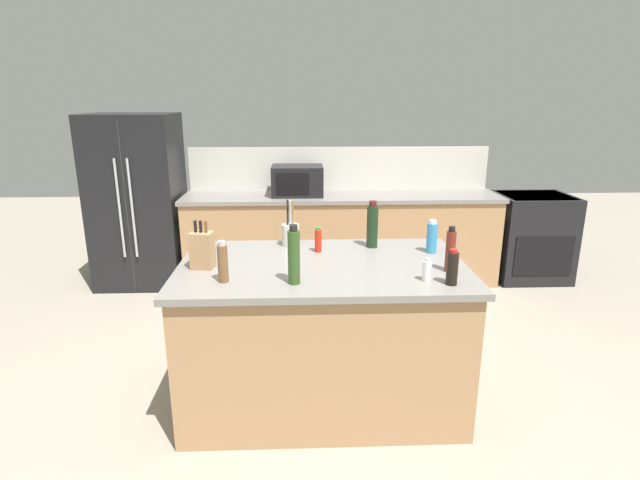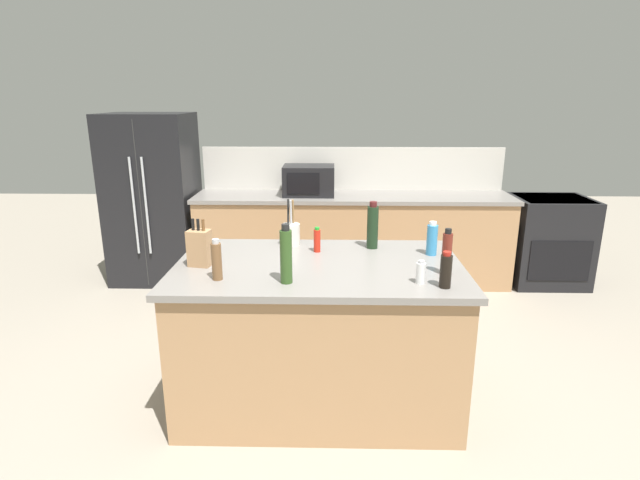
% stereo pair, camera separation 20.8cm
% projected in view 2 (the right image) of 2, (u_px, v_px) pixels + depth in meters
% --- Properties ---
extents(ground_plane, '(14.00, 14.00, 0.00)m').
position_uv_depth(ground_plane, '(319.00, 397.00, 3.32)').
color(ground_plane, gray).
extents(back_counter_run, '(3.28, 0.66, 0.94)m').
position_uv_depth(back_counter_run, '(352.00, 238.00, 5.30)').
color(back_counter_run, '#A87C54').
rests_on(back_counter_run, ground_plane).
extents(wall_backsplash, '(3.24, 0.03, 0.46)m').
position_uv_depth(wall_backsplash, '(352.00, 169.00, 5.40)').
color(wall_backsplash, beige).
rests_on(wall_backsplash, back_counter_run).
extents(kitchen_island, '(1.76, 1.06, 0.94)m').
position_uv_depth(kitchen_island, '(319.00, 333.00, 3.19)').
color(kitchen_island, '#A87C54').
rests_on(kitchen_island, ground_plane).
extents(refrigerator, '(0.86, 0.75, 1.76)m').
position_uv_depth(refrigerator, '(153.00, 199.00, 5.28)').
color(refrigerator, black).
rests_on(refrigerator, ground_plane).
extents(range_oven, '(0.76, 0.65, 0.92)m').
position_uv_depth(range_oven, '(548.00, 240.00, 5.25)').
color(range_oven, black).
rests_on(range_oven, ground_plane).
extents(microwave, '(0.52, 0.39, 0.30)m').
position_uv_depth(microwave, '(309.00, 180.00, 5.13)').
color(microwave, black).
rests_on(microwave, back_counter_run).
extents(knife_block, '(0.15, 0.12, 0.29)m').
position_uv_depth(knife_block, '(200.00, 247.00, 3.00)').
color(knife_block, '#A87C54').
rests_on(knife_block, kitchen_island).
extents(utensil_crock, '(0.12, 0.12, 0.32)m').
position_uv_depth(utensil_crock, '(291.00, 233.00, 3.42)').
color(utensil_crock, beige).
rests_on(utensil_crock, kitchen_island).
extents(hot_sauce_bottle, '(0.05, 0.05, 0.17)m').
position_uv_depth(hot_sauce_bottle, '(317.00, 240.00, 3.27)').
color(hot_sauce_bottle, red).
rests_on(hot_sauce_bottle, kitchen_island).
extents(pepper_grinder, '(0.06, 0.06, 0.24)m').
position_uv_depth(pepper_grinder, '(217.00, 261.00, 2.77)').
color(pepper_grinder, brown).
rests_on(pepper_grinder, kitchen_island).
extents(dish_soap_bottle, '(0.07, 0.07, 0.22)m').
position_uv_depth(dish_soap_bottle, '(432.00, 239.00, 3.21)').
color(dish_soap_bottle, '#3384BC').
rests_on(dish_soap_bottle, kitchen_island).
extents(vinegar_bottle, '(0.06, 0.06, 0.27)m').
position_uv_depth(vinegar_bottle, '(447.00, 253.00, 2.85)').
color(vinegar_bottle, maroon).
rests_on(vinegar_bottle, kitchen_island).
extents(soy_sauce_bottle, '(0.06, 0.06, 0.20)m').
position_uv_depth(soy_sauce_bottle, '(446.00, 271.00, 2.66)').
color(soy_sauce_bottle, black).
rests_on(soy_sauce_bottle, kitchen_island).
extents(olive_oil_bottle, '(0.07, 0.07, 0.33)m').
position_uv_depth(olive_oil_bottle, '(286.00, 255.00, 2.71)').
color(olive_oil_bottle, '#2D4C1E').
rests_on(olive_oil_bottle, kitchen_island).
extents(salt_shaker, '(0.05, 0.05, 0.13)m').
position_uv_depth(salt_shaker, '(421.00, 273.00, 2.73)').
color(salt_shaker, silver).
rests_on(salt_shaker, kitchen_island).
extents(wine_bottle, '(0.08, 0.08, 0.32)m').
position_uv_depth(wine_bottle, '(373.00, 226.00, 3.34)').
color(wine_bottle, black).
rests_on(wine_bottle, kitchen_island).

